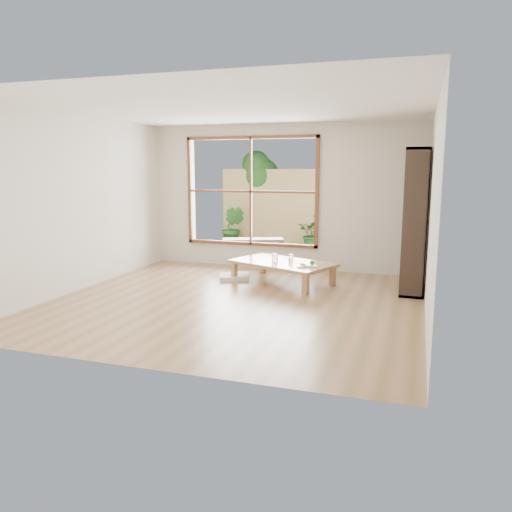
{
  "coord_description": "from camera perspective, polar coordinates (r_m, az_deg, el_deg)",
  "views": [
    {
      "loc": [
        2.35,
        -6.33,
        1.84
      ],
      "look_at": [
        0.11,
        0.54,
        0.55
      ],
      "focal_mm": 35.0,
      "sensor_mm": 36.0,
      "label": 1
    }
  ],
  "objects": [
    {
      "name": "ground",
      "position": [
        6.99,
        -2.24,
        -5.14
      ],
      "size": [
        5.0,
        5.0,
        0.0
      ],
      "primitive_type": "plane",
      "color": "#A87954",
      "rests_on": "ground"
    },
    {
      "name": "low_table",
      "position": [
        8.0,
        3.04,
        -0.94
      ],
      "size": [
        1.81,
        1.44,
        0.35
      ],
      "rotation": [
        0.0,
        0.0,
        -0.4
      ],
      "color": "#A3754F",
      "rests_on": "ground"
    },
    {
      "name": "floor_cushion",
      "position": [
        8.36,
        -2.54,
        -2.36
      ],
      "size": [
        0.62,
        0.62,
        0.07
      ],
      "primitive_type": "cube",
      "rotation": [
        0.0,
        0.0,
        0.39
      ],
      "color": "silver",
      "rests_on": "ground"
    },
    {
      "name": "bookshelf",
      "position": [
        7.72,
        17.73,
        3.81
      ],
      "size": [
        0.34,
        0.95,
        2.11
      ],
      "primitive_type": "cube",
      "color": "black",
      "rests_on": "ground"
    },
    {
      "name": "glass_tall",
      "position": [
        7.87,
        2.11,
        -0.27
      ],
      "size": [
        0.08,
        0.08,
        0.15
      ],
      "primitive_type": "cylinder",
      "color": "silver",
      "rests_on": "low_table"
    },
    {
      "name": "glass_mid",
      "position": [
        7.93,
        4.02,
        -0.43
      ],
      "size": [
        0.06,
        0.06,
        0.09
      ],
      "primitive_type": "cylinder",
      "color": "silver",
      "rests_on": "low_table"
    },
    {
      "name": "glass_short",
      "position": [
        8.11,
        4.0,
        -0.16
      ],
      "size": [
        0.08,
        0.08,
        0.1
      ],
      "primitive_type": "cylinder",
      "color": "silver",
      "rests_on": "low_table"
    },
    {
      "name": "glass_small",
      "position": [
        8.07,
        2.29,
        -0.23
      ],
      "size": [
        0.07,
        0.07,
        0.09
      ],
      "primitive_type": "cylinder",
      "color": "silver",
      "rests_on": "low_table"
    },
    {
      "name": "food_tray",
      "position": [
        7.63,
        5.92,
        -1.03
      ],
      "size": [
        0.36,
        0.3,
        0.1
      ],
      "rotation": [
        0.0,
        0.0,
        0.33
      ],
      "color": "white",
      "rests_on": "low_table"
    },
    {
      "name": "deck",
      "position": [
        10.48,
        1.44,
        -0.01
      ],
      "size": [
        2.8,
        2.0,
        0.05
      ],
      "primitive_type": "cube",
      "color": "#312A23",
      "rests_on": "ground"
    },
    {
      "name": "garden_bench",
      "position": [
        10.13,
        -0.34,
        1.66
      ],
      "size": [
        1.27,
        0.77,
        0.39
      ],
      "rotation": [
        0.0,
        0.0,
        0.37
      ],
      "color": "black",
      "rests_on": "deck"
    },
    {
      "name": "bamboo_fence",
      "position": [
        11.32,
        2.92,
        5.33
      ],
      "size": [
        2.8,
        0.06,
        1.8
      ],
      "primitive_type": "cube",
      "color": "#DEC171",
      "rests_on": "ground"
    },
    {
      "name": "shrub_right",
      "position": [
        10.79,
        6.85,
        2.58
      ],
      "size": [
        0.87,
        0.79,
        0.83
      ],
      "primitive_type": "imported",
      "rotation": [
        0.0,
        0.0,
        0.21
      ],
      "color": "#235820",
      "rests_on": "deck"
    },
    {
      "name": "shrub_left",
      "position": [
        11.28,
        -2.66,
        3.28
      ],
      "size": [
        0.54,
        0.44,
        0.95
      ],
      "primitive_type": "imported",
      "rotation": [
        0.0,
        0.0,
        -0.04
      ],
      "color": "#235820",
      "rests_on": "deck"
    },
    {
      "name": "garden_tree",
      "position": [
        11.76,
        0.11,
        9.06
      ],
      "size": [
        1.04,
        0.85,
        2.22
      ],
      "color": "#4C3D2D",
      "rests_on": "ground"
    }
  ]
}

